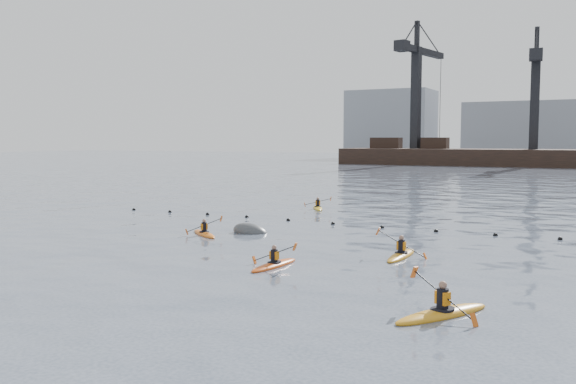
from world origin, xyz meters
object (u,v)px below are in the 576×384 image
kayaker_5 (318,207)px  kayaker_0 (274,264)px  kayaker_2 (204,233)px  mooring_buoy (251,233)px  kayaker_1 (442,312)px  kayaker_3 (401,254)px

kayaker_5 → kayaker_0: bearing=-99.8°
kayaker_2 → mooring_buoy: kayaker_2 is taller
kayaker_1 → kayaker_3: bearing=144.4°
kayaker_5 → mooring_buoy: bearing=-112.2°
kayaker_0 → kayaker_3: bearing=52.7°
kayaker_0 → kayaker_5: kayaker_0 is taller
kayaker_5 → mooring_buoy: (1.55, -11.76, -0.09)m
kayaker_2 → mooring_buoy: size_ratio=1.38×
kayaker_1 → mooring_buoy: (-12.52, 10.53, -0.11)m
kayaker_3 → mooring_buoy: size_ratio=1.65×
kayaker_0 → kayaker_1: kayaker_1 is taller
kayaker_0 → kayaker_3: size_ratio=0.93×
kayaker_2 → kayaker_5: (0.20, 13.47, -0.00)m
mooring_buoy → kayaker_1: bearing=-40.1°
kayaker_1 → kayaker_3: kayaker_1 is taller
kayaker_1 → kayaker_5: (-14.07, 22.29, -0.02)m
kayaker_2 → mooring_buoy: bearing=-9.1°
kayaker_3 → kayaker_5: bearing=125.9°
kayaker_1 → mooring_buoy: bearing=169.8°
kayaker_0 → kayaker_2: (-6.96, 5.19, -0.00)m
mooring_buoy → kayaker_0: bearing=-53.0°
kayaker_2 → mooring_buoy: 2.45m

